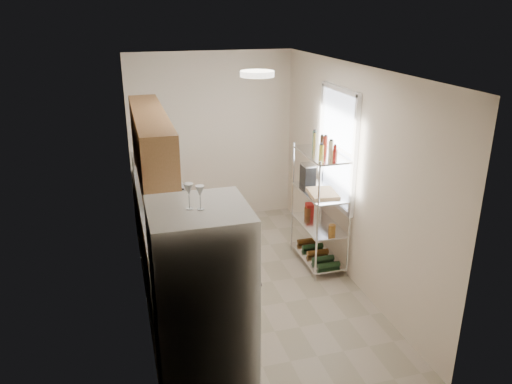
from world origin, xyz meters
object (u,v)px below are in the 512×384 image
(cutting_board, at_px, (323,193))
(frying_pan_large, at_px, (156,205))
(espresso_machine, at_px, (308,174))
(rice_cooker, at_px, (161,200))
(refrigerator, at_px, (203,313))

(cutting_board, bearing_deg, frying_pan_large, 167.96)
(frying_pan_large, height_order, cutting_board, cutting_board)
(espresso_machine, bearing_deg, rice_cooker, -178.32)
(frying_pan_large, bearing_deg, espresso_machine, -7.84)
(frying_pan_large, xyz_separation_m, cutting_board, (2.01, -0.43, 0.10))
(refrigerator, relative_size, frying_pan_large, 6.89)
(refrigerator, height_order, espresso_machine, refrigerator)
(frying_pan_large, relative_size, espresso_machine, 1.02)
(rice_cooker, relative_size, frying_pan_large, 0.90)
(cutting_board, bearing_deg, refrigerator, -133.35)
(refrigerator, xyz_separation_m, espresso_machine, (1.83, 2.40, 0.23))
(refrigerator, bearing_deg, espresso_machine, 52.72)
(refrigerator, bearing_deg, frying_pan_large, 93.56)
(refrigerator, height_order, rice_cooker, refrigerator)
(frying_pan_large, bearing_deg, refrigerator, -94.22)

